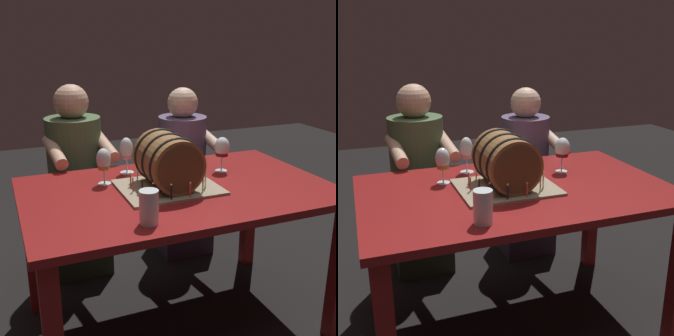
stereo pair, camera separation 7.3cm
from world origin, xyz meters
The scene contains 10 objects.
ground_plane centered at (0.00, 0.00, 0.00)m, with size 8.00×8.00×0.00m, color black.
dining_table centered at (0.00, 0.00, 0.64)m, with size 1.44×0.90×0.74m.
barrel_cake centered at (-0.05, 0.01, 0.87)m, with size 0.45×0.37×0.27m.
wine_glass_red centered at (0.31, 0.15, 0.87)m, with size 0.08×0.08×0.18m.
wine_glass_rose centered at (-0.16, 0.31, 0.86)m, with size 0.07×0.07×0.19m.
wine_glass_amber centered at (-0.31, 0.18, 0.86)m, with size 0.07×0.07×0.18m.
beer_pint centered at (-0.27, -0.32, 0.81)m, with size 0.08×0.08×0.13m.
menu_card centered at (0.09, 0.35, 0.82)m, with size 0.11×0.01×0.16m, color silver.
person_seated_left centered at (-0.35, 0.73, 0.53)m, with size 0.39×0.48×1.17m.
person_seated_right centered at (0.35, 0.73, 0.50)m, with size 0.36×0.46×1.12m.
Camera 2 is at (-0.70, -1.76, 1.43)m, focal length 45.79 mm.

